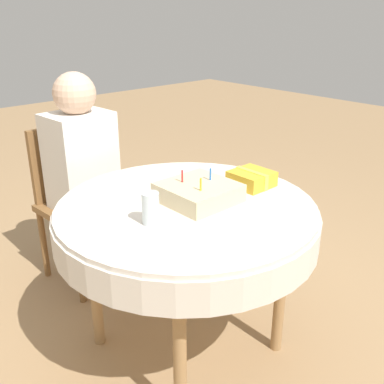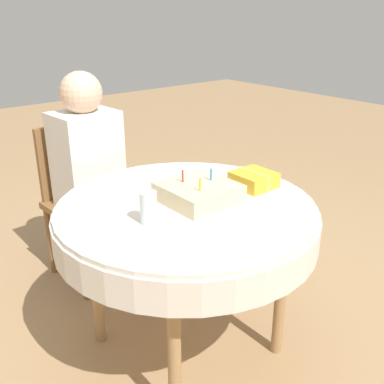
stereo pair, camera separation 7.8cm
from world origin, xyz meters
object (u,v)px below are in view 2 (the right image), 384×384
object	(u,v)px
drinking_glass	(148,208)
gift_box	(254,180)
person	(89,160)
birthday_cake	(198,192)
chair	(84,195)

from	to	relation	value
drinking_glass	gift_box	distance (m)	0.57
person	drinking_glass	bearing A→B (deg)	-107.02
gift_box	birthday_cake	bearing A→B (deg)	173.14
chair	birthday_cake	bearing A→B (deg)	-88.79
chair	drinking_glass	distance (m)	1.02
person	gift_box	distance (m)	0.94
drinking_glass	gift_box	bearing A→B (deg)	0.06
chair	gift_box	bearing A→B (deg)	-72.25
birthday_cake	person	bearing A→B (deg)	95.33
chair	gift_box	world-z (taller)	chair
person	gift_box	xyz separation A→B (m)	(0.37, -0.86, 0.05)
drinking_glass	gift_box	world-z (taller)	drinking_glass
gift_box	chair	bearing A→B (deg)	111.73
person	gift_box	bearing A→B (deg)	-70.52
chair	birthday_cake	distance (m)	0.96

